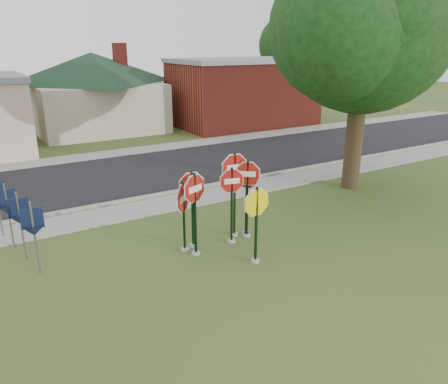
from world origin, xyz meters
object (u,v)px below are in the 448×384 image
stop_sign_yellow (256,215)px  stop_sign_left (195,202)px  stop_sign_center (232,196)px  oak_tree (366,21)px

stop_sign_yellow → stop_sign_left: bearing=133.8°
stop_sign_center → oak_tree: (7.16, 2.02, 5.04)m
stop_sign_center → oak_tree: 8.99m
stop_sign_center → oak_tree: size_ratio=0.23×
stop_sign_center → oak_tree: oak_tree is taller
stop_sign_yellow → oak_tree: (7.26, 3.44, 5.16)m
stop_sign_yellow → oak_tree: size_ratio=0.22×
oak_tree → stop_sign_center: bearing=-164.2°
stop_sign_yellow → oak_tree: 9.55m
stop_sign_center → stop_sign_yellow: size_ratio=1.08×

